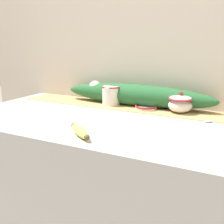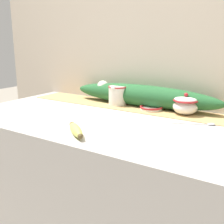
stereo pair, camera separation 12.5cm
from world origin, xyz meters
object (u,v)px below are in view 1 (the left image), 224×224
object	(u,v)px
cream_pitcher	(111,95)
spoon	(204,121)
sugar_bowl	(180,103)
banana	(80,131)
small_dish	(146,107)

from	to	relation	value
cream_pitcher	spoon	size ratio (longest dim) A/B	0.69
cream_pitcher	sugar_bowl	size ratio (longest dim) A/B	1.02
cream_pitcher	spoon	bearing A→B (deg)	-12.85
banana	spoon	distance (m)	0.57
banana	spoon	xyz separation A→B (m)	(0.40, 0.41, -0.01)
small_dish	spoon	distance (m)	0.34
small_dish	spoon	bearing A→B (deg)	-19.36
spoon	small_dish	bearing A→B (deg)	138.42
cream_pitcher	sugar_bowl	world-z (taller)	cream_pitcher
small_dish	banana	xyz separation A→B (m)	(-0.08, -0.52, 0.01)
sugar_bowl	spoon	xyz separation A→B (m)	(0.14, -0.12, -0.05)
cream_pitcher	sugar_bowl	distance (m)	0.40
banana	spoon	bearing A→B (deg)	45.59
small_dish	spoon	size ratio (longest dim) A/B	0.66
sugar_bowl	banana	bearing A→B (deg)	-116.27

